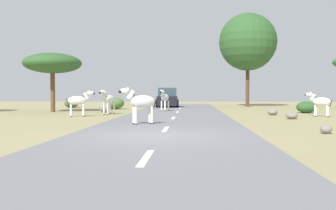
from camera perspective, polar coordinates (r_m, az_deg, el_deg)
ground_plane at (r=11.78m, az=-2.17°, el=-4.83°), size 90.00×90.00×0.00m
road at (r=11.75m, az=-1.00°, el=-4.72°), size 6.00×64.00×0.05m
lane_markings at (r=10.76m, az=-1.42°, el=-5.19°), size 0.16×56.00×0.01m
zebra_0 at (r=27.11m, az=-0.52°, el=1.07°), size 0.70×1.63×1.57m
zebra_1 at (r=23.00m, az=21.91°, el=0.46°), size 1.34×1.03×1.43m
zebra_2 at (r=24.00m, az=-8.99°, el=0.83°), size 0.86×1.59×1.57m
zebra_3 at (r=22.16m, az=-13.29°, el=0.63°), size 1.53×0.86×1.52m
zebra_4 at (r=15.83m, az=-4.13°, el=0.47°), size 1.55×0.97×1.57m
car_0 at (r=34.73m, az=-0.08°, el=1.04°), size 2.16×4.41×1.74m
tree_1 at (r=37.54m, az=11.91°, el=9.24°), size 5.49×5.49×8.96m
tree_3 at (r=27.89m, az=-16.99°, el=5.99°), size 4.04×4.04×4.13m
bush_0 at (r=26.93m, az=20.10°, el=-0.31°), size 1.31×1.18×0.79m
bush_1 at (r=35.06m, az=-14.31°, el=0.21°), size 1.25×1.12×0.75m
bush_2 at (r=31.45m, az=-8.07°, el=0.26°), size 1.61×1.45×0.97m
rock_0 at (r=13.77m, az=22.68°, el=-3.38°), size 0.39×0.40×0.30m
rock_1 at (r=20.66m, az=18.13°, el=-1.54°), size 0.61×0.61×0.34m
rock_2 at (r=23.80m, az=15.47°, el=-1.04°), size 0.61×0.59×0.37m
rock_3 at (r=26.40m, az=-9.43°, el=-0.42°), size 0.87×0.70×0.64m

